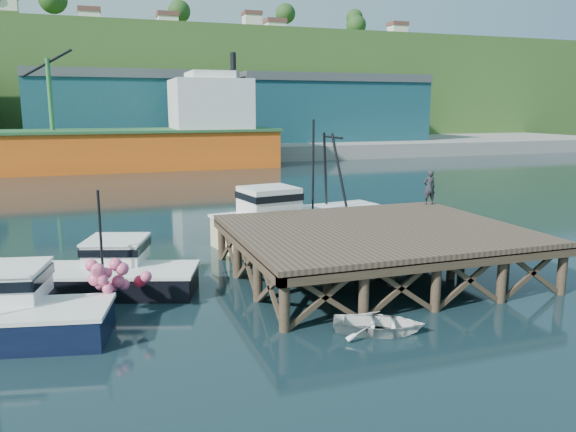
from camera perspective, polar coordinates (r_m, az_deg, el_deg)
name	(u,v)px	position (r m, az deg, el deg)	size (l,w,h in m)	color
ground	(252,288)	(22.97, -3.68, -7.28)	(300.00, 300.00, 0.00)	black
wharf	(377,232)	(24.26, 9.02, -1.64)	(12.00, 10.00, 2.62)	brown
far_quay	(133,148)	(91.44, -15.50, 6.71)	(160.00, 40.00, 2.00)	gray
warehouse_mid	(133,112)	(86.24, -15.46, 10.14)	(28.00, 16.00, 9.00)	#1A4B58
warehouse_right	(323,112)	(93.17, 3.59, 10.54)	(30.00, 16.00, 9.00)	#1A4B58
cargo_ship	(68,142)	(69.22, -21.43, 7.03)	(55.50, 10.00, 13.75)	orange
hillside	(120,88)	(121.25, -16.70, 12.34)	(220.00, 50.00, 22.00)	#2D511E
boat_navy	(1,314)	(19.90, -27.14, -8.87)	(7.06, 4.38, 4.20)	black
boat_black	(111,272)	(23.38, -17.52, -5.47)	(7.23, 5.99, 4.20)	black
trawler	(301,218)	(30.18, 1.36, -0.16)	(10.26, 5.15, 6.56)	#D4D089
dinghy	(378,324)	(18.70, 9.18, -10.75)	(2.11, 2.95, 0.61)	white
dockworker	(429,187)	(30.54, 14.16, 2.83)	(0.66, 0.43, 1.81)	black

